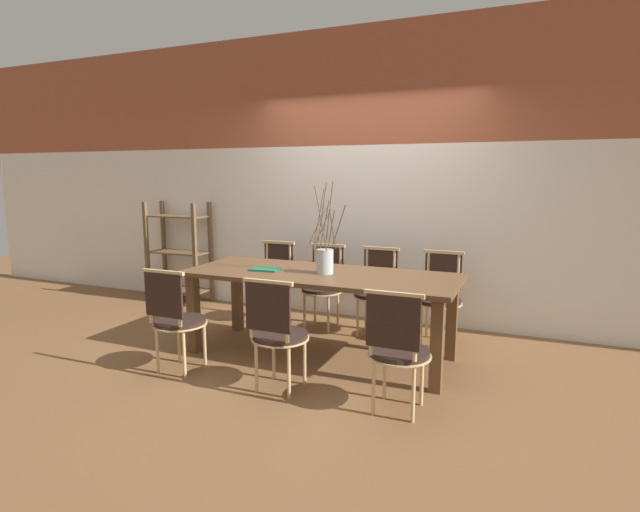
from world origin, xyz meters
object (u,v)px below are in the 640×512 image
object	(u,v)px
vase_centerpiece	(325,259)
chair_near_center	(397,347)
dining_table	(320,284)
book_stack	(265,269)
shelving_rack	(179,253)
chair_far_center	(377,288)

from	to	relation	value
vase_centerpiece	chair_near_center	bearing A→B (deg)	-42.88
dining_table	book_stack	distance (m)	0.52
vase_centerpiece	book_stack	size ratio (longest dim) A/B	2.91
chair_near_center	shelving_rack	distance (m)	3.87
chair_far_center	book_stack	xyz separation A→B (m)	(-0.78, -0.91, 0.30)
chair_near_center	book_stack	bearing A→B (deg)	152.91
chair_near_center	vase_centerpiece	xyz separation A→B (m)	(-0.87, 0.80, 0.42)
dining_table	book_stack	xyz separation A→B (m)	(-0.50, -0.09, 0.11)
shelving_rack	chair_far_center	bearing A→B (deg)	-6.01
shelving_rack	vase_centerpiece	bearing A→B (deg)	-24.14
chair_near_center	dining_table	bearing A→B (deg)	138.33
shelving_rack	dining_table	bearing A→B (deg)	-24.34
chair_near_center	shelving_rack	world-z (taller)	shelving_rack
dining_table	chair_near_center	size ratio (longest dim) A/B	2.74
dining_table	shelving_rack	world-z (taller)	shelving_rack
chair_near_center	shelving_rack	bearing A→B (deg)	150.23
book_stack	dining_table	bearing A→B (deg)	10.10
dining_table	shelving_rack	bearing A→B (deg)	155.66
vase_centerpiece	shelving_rack	world-z (taller)	vase_centerpiece
chair_near_center	book_stack	size ratio (longest dim) A/B	3.19
chair_far_center	chair_near_center	bearing A→B (deg)	111.35
chair_near_center	vase_centerpiece	distance (m)	1.25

